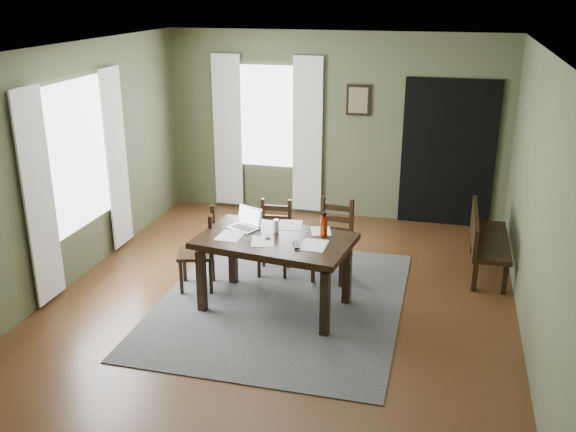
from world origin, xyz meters
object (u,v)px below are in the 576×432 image
(chair_end, at_px, (201,251))
(chair_back_right, at_px, (333,241))
(dining_table, at_px, (275,247))
(chair_back_left, at_px, (275,238))
(water_bottle, at_px, (324,226))
(laptop, at_px, (246,223))
(bench, at_px, (484,237))

(chair_end, relative_size, chair_back_right, 0.99)
(dining_table, xyz_separation_m, chair_back_left, (-0.25, 0.88, -0.27))
(dining_table, distance_m, chair_back_left, 0.95)
(chair_back_left, bearing_deg, dining_table, -80.23)
(chair_end, bearing_deg, dining_table, 59.04)
(chair_back_left, xyz_separation_m, water_bottle, (0.73, -0.71, 0.49))
(dining_table, bearing_deg, laptop, 157.91)
(chair_end, distance_m, water_bottle, 1.50)
(water_bottle, bearing_deg, dining_table, -160.84)
(bench, height_order, laptop, laptop)
(dining_table, xyz_separation_m, bench, (2.18, 1.51, -0.26))
(chair_back_left, height_order, laptop, laptop)
(chair_back_left, bearing_deg, bench, 8.53)
(dining_table, relative_size, chair_end, 1.83)
(chair_back_right, xyz_separation_m, laptop, (-0.84, -0.66, 0.40))
(bench, bearing_deg, laptop, 116.71)
(chair_back_right, distance_m, bench, 1.84)
(chair_back_right, relative_size, water_bottle, 3.56)
(chair_back_right, bearing_deg, bench, 26.67)
(dining_table, distance_m, water_bottle, 0.56)
(laptop, height_order, water_bottle, water_bottle)
(chair_end, bearing_deg, chair_back_left, 116.35)
(laptop, bearing_deg, chair_back_left, 102.01)
(chair_end, height_order, chair_back_left, chair_end)
(dining_table, height_order, water_bottle, water_bottle)
(chair_back_right, bearing_deg, chair_end, -148.83)
(chair_back_left, bearing_deg, water_bottle, -50.15)
(chair_back_left, relative_size, laptop, 2.25)
(water_bottle, bearing_deg, laptop, 176.69)
(water_bottle, bearing_deg, bench, 38.27)
(bench, distance_m, laptop, 2.90)
(laptop, distance_m, water_bottle, 0.87)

